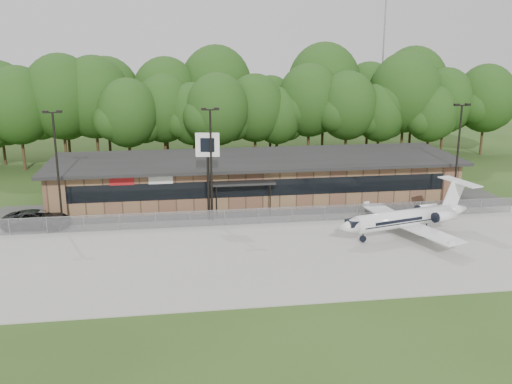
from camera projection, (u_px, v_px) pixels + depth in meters
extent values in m
plane|color=#264317|center=(309.00, 297.00, 36.28)|extent=(160.00, 160.00, 0.00)
cube|color=#9E9B93|center=(285.00, 252.00, 43.91)|extent=(64.00, 18.00, 0.08)
cube|color=#383835|center=(262.00, 209.00, 54.90)|extent=(50.00, 9.00, 0.06)
cube|color=olive|center=(255.00, 178.00, 58.69)|extent=(40.00, 10.00, 4.00)
cube|color=black|center=(263.00, 188.00, 53.82)|extent=(36.00, 0.08, 1.60)
cube|color=black|center=(256.00, 159.00, 57.65)|extent=(41.00, 11.50, 0.30)
cube|color=black|center=(243.00, 183.00, 52.80)|extent=(6.00, 1.60, 0.20)
cube|color=#AB1517|center=(122.00, 181.00, 51.69)|extent=(2.20, 0.06, 0.70)
cube|color=silver|center=(161.00, 180.00, 52.18)|extent=(2.20, 0.06, 0.70)
cube|color=gray|center=(270.00, 216.00, 50.42)|extent=(46.00, 0.03, 1.50)
cube|color=gray|center=(270.00, 208.00, 50.22)|extent=(46.00, 0.04, 0.04)
cylinder|color=gray|center=(383.00, 63.00, 81.96)|extent=(0.20, 0.20, 25.00)
cylinder|color=black|center=(58.00, 172.00, 48.23)|extent=(0.18, 0.18, 10.00)
cube|color=black|center=(52.00, 112.00, 46.92)|extent=(1.20, 0.12, 0.12)
cube|color=black|center=(45.00, 112.00, 46.83)|extent=(0.45, 0.30, 0.22)
cube|color=black|center=(59.00, 111.00, 46.98)|extent=(0.45, 0.30, 0.22)
cylinder|color=black|center=(211.00, 167.00, 50.05)|extent=(0.18, 0.18, 10.00)
cube|color=black|center=(210.00, 110.00, 48.73)|extent=(1.20, 0.12, 0.12)
cube|color=black|center=(204.00, 109.00, 48.64)|extent=(0.45, 0.30, 0.22)
cube|color=black|center=(216.00, 109.00, 48.79)|extent=(0.45, 0.30, 0.22)
cylinder|color=black|center=(457.00, 160.00, 53.26)|extent=(0.18, 0.18, 10.00)
cube|color=black|center=(462.00, 105.00, 51.94)|extent=(1.20, 0.12, 0.12)
cube|color=black|center=(457.00, 105.00, 51.85)|extent=(0.45, 0.30, 0.22)
cube|color=black|center=(468.00, 104.00, 52.00)|extent=(0.45, 0.30, 0.22)
cylinder|color=white|center=(403.00, 220.00, 46.84)|extent=(9.15, 3.68, 1.45)
cone|color=white|center=(346.00, 228.00, 44.80)|extent=(2.12, 1.86, 1.45)
cone|color=white|center=(456.00, 210.00, 48.88)|extent=(2.30, 1.91, 1.45)
cube|color=white|center=(431.00, 235.00, 44.45)|extent=(3.30, 5.77, 0.11)
cube|color=white|center=(386.00, 214.00, 49.78)|extent=(3.30, 5.77, 0.11)
cylinder|color=white|center=(444.00, 217.00, 47.02)|extent=(2.14, 1.29, 0.82)
cylinder|color=white|center=(426.00, 210.00, 49.04)|extent=(2.14, 1.29, 0.82)
cube|color=white|center=(453.00, 196.00, 48.37)|extent=(2.19, 0.68, 2.73)
cube|color=white|center=(460.00, 183.00, 48.28)|extent=(2.19, 4.34, 0.09)
cube|color=black|center=(353.00, 224.00, 44.97)|extent=(1.15, 1.28, 0.45)
cube|color=black|center=(418.00, 231.00, 47.77)|extent=(1.25, 2.29, 0.64)
cylinder|color=black|center=(363.00, 240.00, 45.73)|extent=(0.66, 0.66, 0.20)
imported|color=#272729|center=(37.00, 220.00, 49.27)|extent=(6.01, 3.26, 1.60)
cylinder|color=black|center=(208.00, 180.00, 50.61)|extent=(0.26, 0.26, 7.63)
cube|color=silver|center=(208.00, 145.00, 49.79)|extent=(2.11, 0.54, 2.10)
cube|color=black|center=(207.00, 145.00, 49.67)|extent=(1.23, 0.22, 1.24)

